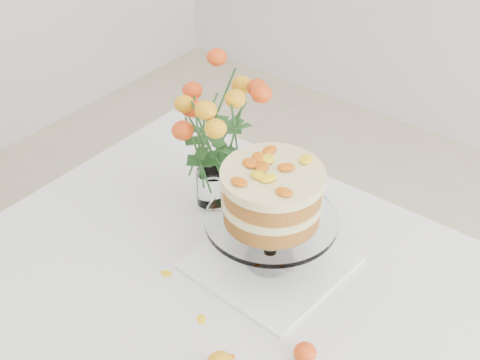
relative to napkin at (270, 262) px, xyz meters
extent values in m
cube|color=tan|center=(0.11, -0.11, -0.03)|extent=(1.40, 0.90, 0.04)
cylinder|color=tan|center=(-0.51, 0.26, -0.41)|extent=(0.06, 0.06, 0.71)
cube|color=white|center=(0.11, -0.11, -0.01)|extent=(1.42, 0.92, 0.01)
cube|color=white|center=(0.11, 0.35, -0.11)|extent=(1.42, 0.01, 0.20)
cube|color=white|center=(-0.60, -0.11, -0.11)|extent=(0.01, 0.92, 0.20)
cube|color=white|center=(0.00, 0.00, 0.00)|extent=(0.31, 0.31, 0.01)
cylinder|color=white|center=(0.00, 0.00, 0.07)|extent=(0.03, 0.03, 0.09)
cylinder|color=white|center=(0.00, 0.00, 0.12)|extent=(0.27, 0.27, 0.01)
cylinder|color=#9E6B23|center=(0.00, 0.00, 0.14)|extent=(0.22, 0.22, 0.04)
cylinder|color=beige|center=(0.00, 0.00, 0.17)|extent=(0.23, 0.23, 0.02)
cylinder|color=#9E6B23|center=(0.00, 0.00, 0.20)|extent=(0.22, 0.22, 0.04)
cylinder|color=beige|center=(0.00, 0.00, 0.23)|extent=(0.24, 0.24, 0.02)
cylinder|color=white|center=(-0.23, 0.08, 0.00)|extent=(0.06, 0.06, 0.01)
cylinder|color=white|center=(-0.23, 0.08, 0.05)|extent=(0.08, 0.08, 0.09)
ellipsoid|color=red|center=(0.20, -0.16, 0.01)|extent=(0.04, 0.04, 0.04)
ellipsoid|color=yellow|center=(-0.01, -0.21, 0.00)|extent=(0.03, 0.02, 0.00)
ellipsoid|color=yellow|center=(0.09, -0.25, 0.00)|extent=(0.03, 0.02, 0.00)
ellipsoid|color=yellow|center=(-0.15, -0.16, 0.00)|extent=(0.03, 0.02, 0.00)
camera|label=1|loc=(0.59, -0.86, 0.99)|focal=50.00mm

